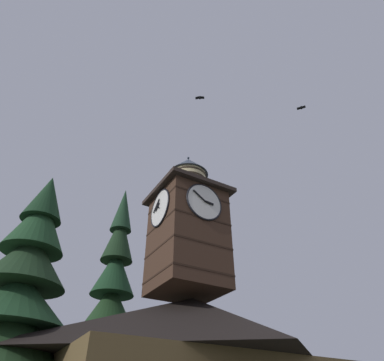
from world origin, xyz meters
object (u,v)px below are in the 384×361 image
pine_tree_aside (12,319)px  flying_bird_low (200,98)px  clock_tower (188,226)px  pine_tree_behind (107,326)px  flying_bird_high (301,108)px  moon (178,328)px

pine_tree_aside → flying_bird_low: 16.54m
pine_tree_aside → flying_bird_low: size_ratio=21.82×
clock_tower → pine_tree_behind: (1.51, -7.87, -4.16)m
clock_tower → pine_tree_aside: size_ratio=0.68×
pine_tree_behind → flying_bird_high: size_ratio=31.40×
moon → flying_bird_low: 38.85m
moon → flying_bird_low: bearing=63.5°
pine_tree_behind → pine_tree_aside: bearing=42.8°
moon → flying_bird_high: flying_bird_high is taller
pine_tree_behind → flying_bird_high: flying_bird_high is taller
flying_bird_high → flying_bird_low: (5.95, -3.25, 0.75)m
pine_tree_behind → flying_bird_high: 19.29m
pine_tree_behind → flying_bird_high: bearing=117.9°
moon → flying_bird_high: size_ratio=4.14×
pine_tree_aside → flying_bird_low: bearing=148.2°
moon → pine_tree_behind: bearing=53.0°
flying_bird_high → pine_tree_aside: bearing=-30.4°
pine_tree_behind → flying_bird_low: (-1.11, 10.09, 12.77)m
pine_tree_aside → flying_bird_high: flying_bird_high is taller
clock_tower → moon: (-16.71, -32.05, 2.13)m
clock_tower → pine_tree_aside: (7.59, -2.24, -5.60)m
pine_tree_behind → moon: (-18.22, -24.18, 6.29)m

